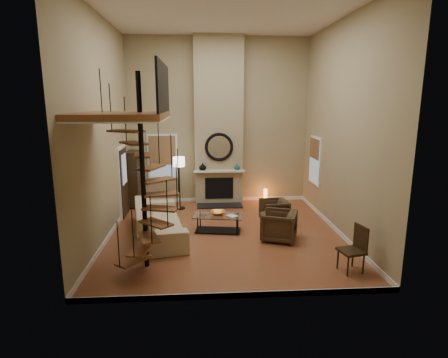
{
  "coord_description": "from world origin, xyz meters",
  "views": [
    {
      "loc": [
        -0.64,
        -9.18,
        3.49
      ],
      "look_at": [
        0.0,
        0.4,
        1.4
      ],
      "focal_mm": 29.45,
      "sensor_mm": 36.0,
      "label": 1
    }
  ],
  "objects": [
    {
      "name": "mantel",
      "position": [
        0.0,
        2.78,
        1.15
      ],
      "size": [
        1.7,
        0.18,
        0.06
      ],
      "primitive_type": "cube",
      "color": "white",
      "rests_on": "chimney_breast"
    },
    {
      "name": "floor_lamp",
      "position": [
        -1.3,
        2.39,
        1.41
      ],
      "size": [
        0.37,
        0.37,
        1.7
      ],
      "color": "black",
      "rests_on": "ground"
    },
    {
      "name": "mirror_disc",
      "position": [
        0.0,
        2.85,
        1.95
      ],
      "size": [
        0.8,
        0.01,
        0.8
      ],
      "primitive_type": "cylinder",
      "rotation": [
        1.57,
        0.0,
        0.0
      ],
      "color": "white",
      "rests_on": "chimney_breast"
    },
    {
      "name": "vase_left",
      "position": [
        -0.55,
        2.82,
        1.3
      ],
      "size": [
        0.24,
        0.24,
        0.25
      ],
      "primitive_type": "imported",
      "color": "black",
      "rests_on": "mantel"
    },
    {
      "name": "ceiling",
      "position": [
        0.0,
        0.0,
        5.5
      ],
      "size": [
        6.0,
        6.5,
        0.01
      ],
      "primitive_type": "cube",
      "color": "silver",
      "rests_on": "back_wall"
    },
    {
      "name": "entry_door",
      "position": [
        -2.95,
        1.8,
        1.05
      ],
      "size": [
        0.1,
        1.05,
        2.16
      ],
      "color": "white",
      "rests_on": "ground"
    },
    {
      "name": "vase_right",
      "position": [
        0.6,
        2.82,
        1.28
      ],
      "size": [
        0.2,
        0.2,
        0.21
      ],
      "primitive_type": "imported",
      "color": "#1A545E",
      "rests_on": "mantel"
    },
    {
      "name": "front_wall",
      "position": [
        0.0,
        -3.25,
        2.75
      ],
      "size": [
        6.0,
        0.02,
        5.5
      ],
      "primitive_type": "cube",
      "color": "tan",
      "rests_on": "ground"
    },
    {
      "name": "hutch",
      "position": [
        -2.82,
        2.78,
        0.95
      ],
      "size": [
        0.38,
        0.8,
        1.79
      ],
      "primitive_type": "cube",
      "color": "black",
      "rests_on": "ground"
    },
    {
      "name": "baseboard_front",
      "position": [
        0.0,
        -3.24,
        0.06
      ],
      "size": [
        6.0,
        0.02,
        0.12
      ],
      "primitive_type": "cube",
      "color": "white",
      "rests_on": "ground"
    },
    {
      "name": "baseboard_right",
      "position": [
        2.99,
        0.0,
        0.06
      ],
      "size": [
        0.02,
        6.5,
        0.12
      ],
      "primitive_type": "cube",
      "color": "white",
      "rests_on": "ground"
    },
    {
      "name": "window_back",
      "position": [
        -1.9,
        3.22,
        1.62
      ],
      "size": [
        1.02,
        0.06,
        1.52
      ],
      "color": "white",
      "rests_on": "back_wall"
    },
    {
      "name": "spiral_stair",
      "position": [
        -1.78,
        -1.79,
        1.78
      ],
      "size": [
        1.47,
        1.47,
        4.06
      ],
      "color": "black",
      "rests_on": "ground"
    },
    {
      "name": "window_right",
      "position": [
        2.97,
        2.0,
        1.63
      ],
      "size": [
        0.06,
        1.02,
        1.52
      ],
      "color": "white",
      "rests_on": "right_wall"
    },
    {
      "name": "book",
      "position": [
        0.18,
        0.06,
        0.46
      ],
      "size": [
        0.35,
        0.36,
        0.03
      ],
      "primitive_type": "imported",
      "rotation": [
        0.0,
        0.0,
        0.67
      ],
      "color": "gray",
      "rests_on": "coffee_table"
    },
    {
      "name": "accent_lamp",
      "position": [
        1.59,
        2.9,
        0.25
      ],
      "size": [
        0.13,
        0.13,
        0.46
      ],
      "primitive_type": "cylinder",
      "color": "orange",
      "rests_on": "ground"
    },
    {
      "name": "mirror_frame",
      "position": [
        0.0,
        2.84,
        1.95
      ],
      "size": [
        0.94,
        0.1,
        0.94
      ],
      "primitive_type": "torus",
      "rotation": [
        1.57,
        0.0,
        0.0
      ],
      "color": "black",
      "rests_on": "chimney_breast"
    },
    {
      "name": "left_wall",
      "position": [
        -3.0,
        0.0,
        2.75
      ],
      "size": [
        0.02,
        6.5,
        5.5
      ],
      "primitive_type": "cube",
      "color": "tan",
      "rests_on": "ground"
    },
    {
      "name": "bowl",
      "position": [
        -0.17,
        0.26,
        0.5
      ],
      "size": [
        0.41,
        0.41,
        0.1
      ],
      "primitive_type": "imported",
      "color": "orange",
      "rests_on": "coffee_table"
    },
    {
      "name": "hearth",
      "position": [
        0.0,
        2.57,
        0.02
      ],
      "size": [
        1.5,
        0.6,
        0.04
      ],
      "primitive_type": "cube",
      "color": "black",
      "rests_on": "ground"
    },
    {
      "name": "side_chair",
      "position": [
        2.52,
        -2.31,
        0.53
      ],
      "size": [
        0.55,
        0.55,
        0.98
      ],
      "color": "black",
      "rests_on": "ground"
    },
    {
      "name": "coffee_table",
      "position": [
        -0.17,
        0.21,
        0.28
      ],
      "size": [
        1.4,
        0.86,
        0.48
      ],
      "color": "silver",
      "rests_on": "ground"
    },
    {
      "name": "loft",
      "position": [
        -2.04,
        -1.8,
        3.24
      ],
      "size": [
        1.7,
        2.2,
        1.09
      ],
      "color": "#965931",
      "rests_on": "left_wall"
    },
    {
      "name": "armchair_near",
      "position": [
        1.53,
        0.77,
        0.35
      ],
      "size": [
        0.82,
        0.81,
        0.68
      ],
      "primitive_type": "imported",
      "rotation": [
        0.0,
        0.0,
        -1.46
      ],
      "color": "#44311F",
      "rests_on": "ground"
    },
    {
      "name": "armchair_far",
      "position": [
        1.41,
        -0.5,
        0.35
      ],
      "size": [
        1.08,
        1.07,
        0.77
      ],
      "primitive_type": "imported",
      "rotation": [
        0.0,
        0.0,
        -1.93
      ],
      "color": "#44311F",
      "rests_on": "ground"
    },
    {
      "name": "sofa",
      "position": [
        -1.75,
        0.02,
        0.4
      ],
      "size": [
        1.68,
        3.11,
        0.86
      ],
      "primitive_type": "imported",
      "rotation": [
        0.0,
        0.0,
        1.76
      ],
      "color": "#C7B58A",
      "rests_on": "ground"
    },
    {
      "name": "ground",
      "position": [
        0.0,
        0.0,
        -0.01
      ],
      "size": [
        6.0,
        6.5,
        0.01
      ],
      "primitive_type": "cube",
      "color": "#AC6037",
      "rests_on": "ground"
    },
    {
      "name": "back_wall",
      "position": [
        0.0,
        3.25,
        2.75
      ],
      "size": [
        6.0,
        0.02,
        5.5
      ],
      "primitive_type": "cube",
      "color": "tan",
      "rests_on": "ground"
    },
    {
      "name": "chimney_breast",
      "position": [
        0.0,
        3.06,
        2.75
      ],
      "size": [
        1.6,
        0.38,
        5.5
      ],
      "primitive_type": "cube",
      "color": "tan",
      "rests_on": "ground"
    },
    {
      "name": "baseboard_left",
      "position": [
        -2.99,
        0.0,
        0.06
      ],
      "size": [
        0.02,
        6.5,
        0.12
      ],
      "primitive_type": "cube",
      "color": "white",
      "rests_on": "ground"
    },
    {
      "name": "right_wall",
      "position": [
        3.0,
        0.0,
        2.75
      ],
      "size": [
        0.02,
        6.5,
        5.5
      ],
      "primitive_type": "cube",
      "color": "tan",
      "rests_on": "ground"
    },
    {
      "name": "baseboard_back",
      "position": [
        0.0,
        3.24,
        0.06
      ],
      "size": [
        6.0,
        0.02,
        0.12
      ],
      "primitive_type": "cube",
      "color": "white",
      "rests_on": "ground"
    },
    {
      "name": "firebox",
      "position": [
        0.0,
        2.86,
        0.55
      ],
      "size": [
        0.95,
        0.02,
        0.72
      ],
      "primitive_type": "cube",
      "color": "black",
      "rests_on": "chimney_breast"
    }
  ]
}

